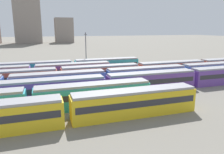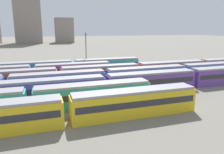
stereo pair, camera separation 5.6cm
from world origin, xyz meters
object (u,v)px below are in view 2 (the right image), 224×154
Objects in this scene: train_track_3 at (183,72)px; train_track_6 at (37,69)px; train_track_4 at (138,71)px; catenary_pole_1 at (86,50)px; train_track_2 at (152,81)px.

train_track_6 is (-32.83, 15.60, -0.00)m from train_track_3.
catenary_pole_1 reaches higher than train_track_4.
train_track_2 is 25.71m from catenary_pole_1.
train_track_2 is 12.20m from train_track_3.
catenary_pole_1 reaches higher than train_track_3.
train_track_6 is (-21.80, 20.80, -0.00)m from train_track_2.
train_track_2 and train_track_3 have the same top height.
train_track_4 is 25.92m from train_track_6.
train_track_2 is 30.13m from train_track_6.
catenary_pole_1 is (-10.15, 13.61, 4.12)m from train_track_4.
train_track_6 is 14.57m from catenary_pole_1.
train_track_3 and train_track_4 have the same top height.
train_track_2 is 0.83× the size of train_track_3.
train_track_2 is 0.83× the size of train_track_4.
catenary_pole_1 is at bearing 108.86° from train_track_2.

